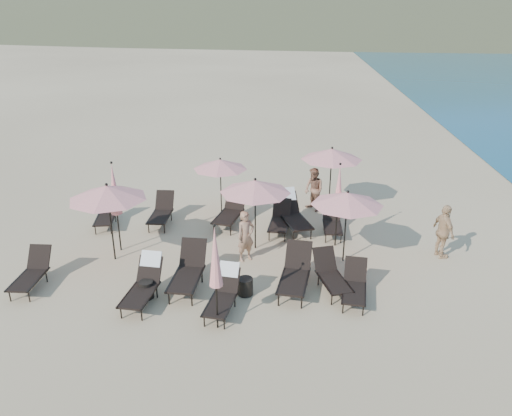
# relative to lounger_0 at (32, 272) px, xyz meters

# --- Properties ---
(ground) EXTENTS (800.00, 800.00, 0.00)m
(ground) POSITION_rel_lounger_0_xyz_m (5.97, -0.25, -0.43)
(ground) COLOR #D6BA8C
(ground) RESTS_ON ground
(lounger_0) EXTENTS (0.63, 1.59, 0.91)m
(lounger_0) POSITION_rel_lounger_0_xyz_m (0.00, 0.00, 0.00)
(lounger_0) COLOR black
(lounger_0) RESTS_ON ground
(lounger_1) EXTENTS (0.79, 1.76, 1.06)m
(lounger_1) POSITION_rel_lounger_0_xyz_m (3.14, -0.43, 0.08)
(lounger_1) COLOR black
(lounger_1) RESTS_ON ground
(lounger_2) EXTENTS (0.80, 1.65, 0.99)m
(lounger_2) POSITION_rel_lounger_0_xyz_m (5.19, -0.67, 0.05)
(lounger_2) COLOR black
(lounger_2) RESTS_ON ground
(lounger_3) EXTENTS (0.95, 1.92, 1.06)m
(lounger_3) POSITION_rel_lounger_0_xyz_m (6.93, 0.37, 0.07)
(lounger_3) COLOR black
(lounger_3) RESTS_ON ground
(lounger_4) EXTENTS (0.78, 1.58, 0.88)m
(lounger_4) POSITION_rel_lounger_0_xyz_m (8.42, 0.01, -0.02)
(lounger_4) COLOR black
(lounger_4) RESTS_ON ground
(lounger_5) EXTENTS (1.04, 1.69, 0.91)m
(lounger_5) POSITION_rel_lounger_0_xyz_m (7.86, 0.47, -0.00)
(lounger_5) COLOR black
(lounger_5) RESTS_ON ground
(lounger_6) EXTENTS (0.86, 1.65, 0.90)m
(lounger_6) POSITION_rel_lounger_0_xyz_m (0.55, 4.04, -0.00)
(lounger_6) COLOR black
(lounger_6) RESTS_ON ground
(lounger_7) EXTENTS (0.66, 1.67, 0.96)m
(lounger_7) POSITION_rel_lounger_0_xyz_m (2.39, 4.32, 0.02)
(lounger_7) COLOR black
(lounger_7) RESTS_ON ground
(lounger_8) EXTENTS (1.06, 1.94, 1.06)m
(lounger_8) POSITION_rel_lounger_0_xyz_m (4.73, 4.42, 0.07)
(lounger_8) COLOR black
(lounger_8) RESTS_ON ground
(lounger_9) EXTENTS (1.28, 2.03, 1.19)m
(lounger_9) POSITION_rel_lounger_0_xyz_m (6.83, 4.25, 0.14)
(lounger_9) COLOR black
(lounger_9) RESTS_ON ground
(lounger_10) EXTENTS (0.75, 1.65, 0.92)m
(lounger_10) POSITION_rel_lounger_0_xyz_m (6.42, 3.97, 0.00)
(lounger_10) COLOR black
(lounger_10) RESTS_ON ground
(lounger_11) EXTENTS (0.59, 1.51, 0.87)m
(lounger_11) POSITION_rel_lounger_0_xyz_m (8.12, 3.93, -0.02)
(lounger_11) COLOR black
(lounger_11) RESTS_ON ground
(lounger_12) EXTENTS (0.79, 1.88, 1.07)m
(lounger_12) POSITION_rel_lounger_0_xyz_m (4.13, 0.27, 0.07)
(lounger_12) COLOR black
(lounger_12) RESTS_ON ground
(umbrella_open_0) EXTENTS (2.20, 2.20, 2.37)m
(umbrella_open_0) POSITION_rel_lounger_0_xyz_m (1.64, 1.67, 1.67)
(umbrella_open_0) COLOR black
(umbrella_open_0) RESTS_ON ground
(umbrella_open_1) EXTENTS (2.12, 2.12, 2.28)m
(umbrella_open_1) POSITION_rel_lounger_0_xyz_m (5.71, 2.69, 1.59)
(umbrella_open_1) COLOR black
(umbrella_open_1) RESTS_ON ground
(umbrella_open_2) EXTENTS (2.04, 2.04, 2.19)m
(umbrella_open_2) POSITION_rel_lounger_0_xyz_m (8.33, 2.06, 1.51)
(umbrella_open_2) COLOR black
(umbrella_open_2) RESTS_ON ground
(umbrella_open_3) EXTENTS (1.90, 1.90, 2.05)m
(umbrella_open_3) POSITION_rel_lounger_0_xyz_m (4.27, 5.46, 1.38)
(umbrella_open_3) COLOR black
(umbrella_open_3) RESTS_ON ground
(umbrella_open_4) EXTENTS (2.18, 2.18, 2.34)m
(umbrella_open_4) POSITION_rel_lounger_0_xyz_m (8.16, 6.10, 1.64)
(umbrella_open_4) COLOR black
(umbrella_open_4) RESTS_ON ground
(umbrella_closed_0) EXTENTS (0.31, 0.31, 2.63)m
(umbrella_closed_0) POSITION_rel_lounger_0_xyz_m (5.14, -1.46, 1.41)
(umbrella_closed_0) COLOR black
(umbrella_closed_0) RESTS_ON ground
(umbrella_closed_1) EXTENTS (0.31, 0.31, 2.68)m
(umbrella_closed_1) POSITION_rel_lounger_0_xyz_m (8.17, 3.05, 1.44)
(umbrella_closed_1) COLOR black
(umbrella_closed_1) RESTS_ON ground
(umbrella_closed_2) EXTENTS (0.33, 0.33, 2.82)m
(umbrella_closed_2) POSITION_rel_lounger_0_xyz_m (1.62, 2.25, 1.54)
(umbrella_closed_2) COLOR black
(umbrella_closed_2) RESTS_ON ground
(side_table_0) EXTENTS (0.36, 0.36, 0.46)m
(side_table_0) POSITION_rel_lounger_0_xyz_m (3.15, -0.31, -0.19)
(side_table_0) COLOR black
(side_table_0) RESTS_ON ground
(side_table_1) EXTENTS (0.40, 0.40, 0.46)m
(side_table_1) POSITION_rel_lounger_0_xyz_m (5.65, 0.02, -0.20)
(side_table_1) COLOR black
(side_table_1) RESTS_ON ground
(beachgoer_a) EXTENTS (0.66, 0.63, 1.52)m
(beachgoer_a) POSITION_rel_lounger_0_xyz_m (5.49, 1.91, 0.33)
(beachgoer_a) COLOR #A07357
(beachgoer_a) RESTS_ON ground
(beachgoer_b) EXTENTS (0.95, 0.98, 1.58)m
(beachgoer_b) POSITION_rel_lounger_0_xyz_m (7.58, 5.89, 0.37)
(beachgoer_b) COLOR #94654C
(beachgoer_b) RESTS_ON ground
(beachgoer_c) EXTENTS (0.67, 1.04, 1.64)m
(beachgoer_c) POSITION_rel_lounger_0_xyz_m (11.23, 2.53, 0.40)
(beachgoer_c) COLOR tan
(beachgoer_c) RESTS_ON ground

